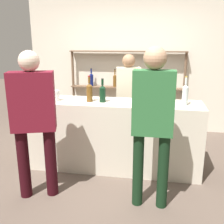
# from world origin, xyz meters

# --- Properties ---
(ground_plane) EXTENTS (16.00, 16.00, 0.00)m
(ground_plane) POSITION_xyz_m (0.00, 0.00, 0.00)
(ground_plane) COLOR brown
(bar_counter) EXTENTS (2.47, 0.60, 0.99)m
(bar_counter) POSITION_xyz_m (0.00, 0.00, 0.49)
(bar_counter) COLOR beige
(bar_counter) RESTS_ON ground_plane
(back_wall) EXTENTS (4.07, 0.12, 2.80)m
(back_wall) POSITION_xyz_m (0.00, 1.90, 1.40)
(back_wall) COLOR beige
(back_wall) RESTS_ON ground_plane
(back_shelf) EXTENTS (2.29, 0.18, 1.61)m
(back_shelf) POSITION_xyz_m (-0.01, 1.72, 1.09)
(back_shelf) COLOR brown
(back_shelf) RESTS_ON ground_plane
(counter_bottle_0) EXTENTS (0.08, 0.08, 0.38)m
(counter_bottle_0) POSITION_xyz_m (0.97, -0.03, 1.14)
(counter_bottle_0) COLOR silver
(counter_bottle_0) RESTS_ON bar_counter
(counter_bottle_1) EXTENTS (0.08, 0.08, 0.36)m
(counter_bottle_1) POSITION_xyz_m (-0.31, -0.04, 1.13)
(counter_bottle_1) COLOR brown
(counter_bottle_1) RESTS_ON bar_counter
(counter_bottle_2) EXTENTS (0.08, 0.08, 0.32)m
(counter_bottle_2) POSITION_xyz_m (-0.12, -0.04, 1.11)
(counter_bottle_2) COLOR black
(counter_bottle_2) RESTS_ON bar_counter
(cork_jar) EXTENTS (0.14, 0.14, 0.14)m
(cork_jar) POSITION_xyz_m (-0.80, -0.07, 1.06)
(cork_jar) COLOR silver
(cork_jar) RESTS_ON bar_counter
(customer_left) EXTENTS (0.53, 0.35, 1.71)m
(customer_left) POSITION_xyz_m (-0.74, -0.86, 1.00)
(customer_left) COLOR black
(customer_left) RESTS_ON ground_plane
(customer_right) EXTENTS (0.43, 0.23, 1.76)m
(customer_right) POSITION_xyz_m (0.58, -0.84, 1.05)
(customer_right) COLOR black
(customer_right) RESTS_ON ground_plane
(server_behind_counter) EXTENTS (0.41, 0.26, 1.60)m
(server_behind_counter) POSITION_xyz_m (0.14, 0.75, 0.95)
(server_behind_counter) COLOR #575347
(server_behind_counter) RESTS_ON ground_plane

